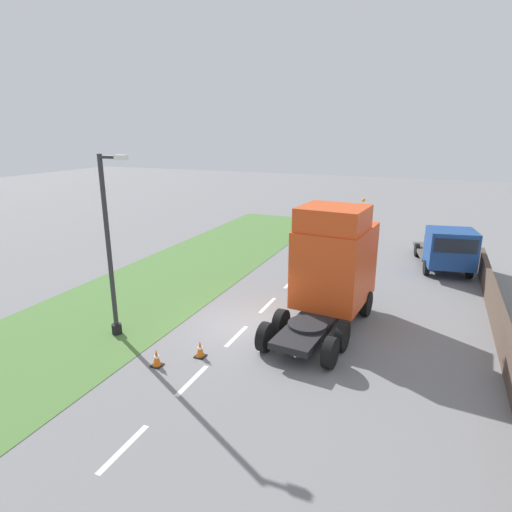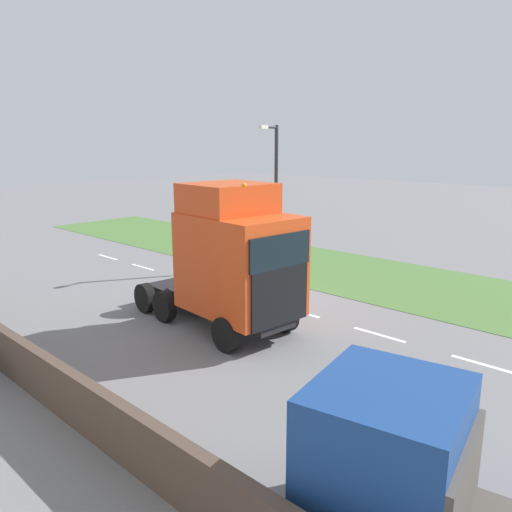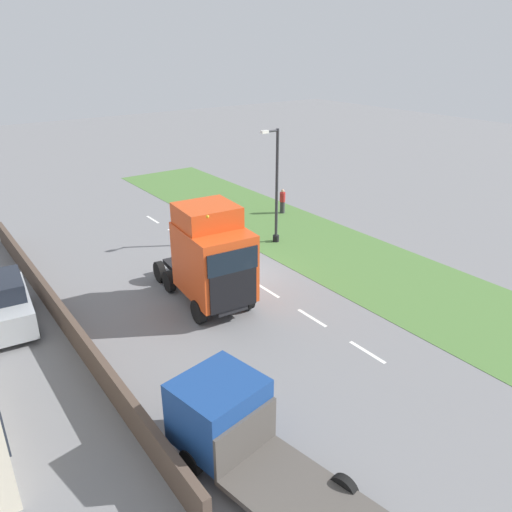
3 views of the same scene
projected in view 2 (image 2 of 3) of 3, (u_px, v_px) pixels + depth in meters
name	position (u px, v px, depth m)	size (l,w,h in m)	color
ground_plane	(248.00, 297.00, 19.44)	(120.00, 120.00, 0.00)	slate
grass_verge	(336.00, 269.00, 23.71)	(7.00, 44.00, 0.01)	#4C7538
lane_markings	(236.00, 294.00, 19.90)	(0.16, 21.00, 0.00)	white
boundary_wall	(7.00, 352.00, 12.88)	(0.25, 24.00, 1.21)	#4C3D33
lorry_cab	(234.00, 260.00, 15.42)	(3.16, 6.58, 4.83)	black
flatbed_truck	(422.00, 471.00, 7.07)	(3.34, 6.30, 2.49)	navy
lamp_post	(275.00, 206.00, 23.27)	(1.30, 0.37, 6.66)	black
pedestrian	(265.00, 231.00, 29.09)	(0.39, 0.39, 1.70)	#333338
traffic_cone_lead	(214.00, 276.00, 21.42)	(0.36, 0.36, 0.58)	black
traffic_cone_trailing	(214.00, 268.00, 22.85)	(0.36, 0.36, 0.58)	black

